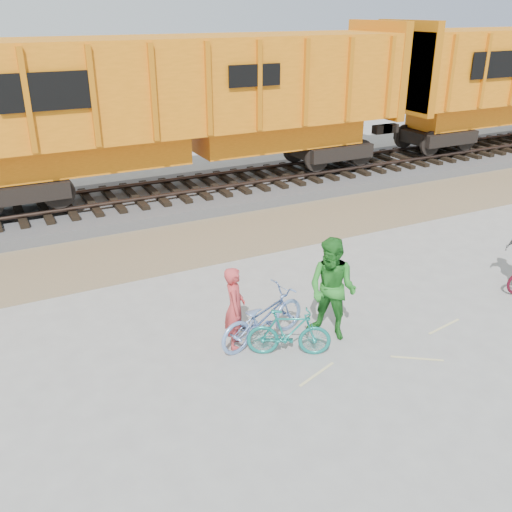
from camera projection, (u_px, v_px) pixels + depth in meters
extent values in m
plane|color=#9E9E99|center=(339.00, 337.00, 10.54)|extent=(120.00, 120.00, 0.00)
cube|color=#8A7556|center=(220.00, 238.00, 15.02)|extent=(120.00, 3.00, 0.02)
cube|color=slate|center=(175.00, 197.00, 17.82)|extent=(120.00, 4.00, 0.30)
cube|color=black|center=(175.00, 190.00, 17.74)|extent=(0.22, 2.60, 0.12)
cube|color=black|center=(347.00, 166.00, 20.44)|extent=(0.22, 2.60, 0.12)
cylinder|color=#382821|center=(182.00, 193.00, 17.10)|extent=(120.00, 0.12, 0.12)
cylinder|color=#382821|center=(167.00, 181.00, 18.28)|extent=(120.00, 0.12, 0.12)
cube|color=black|center=(192.00, 170.00, 17.76)|extent=(11.20, 2.20, 0.80)
cube|color=orange|center=(191.00, 143.00, 17.41)|extent=(11.76, 1.65, 0.90)
cube|color=orange|center=(188.00, 83.00, 16.71)|extent=(14.00, 3.00, 2.60)
cube|color=#BD640B|center=(376.00, 69.00, 19.51)|extent=(0.30, 3.06, 3.10)
cube|color=black|center=(46.00, 92.00, 13.60)|extent=(2.20, 0.04, 0.90)
cube|color=#BD640B|center=(405.00, 67.00, 20.05)|extent=(0.30, 3.06, 3.10)
cube|color=black|center=(496.00, 65.00, 19.82)|extent=(2.20, 0.04, 0.90)
imported|color=#7192D0|center=(263.00, 317.00, 10.22)|extent=(1.98, 1.09, 0.99)
imported|color=#187A71|center=(289.00, 333.00, 9.84)|extent=(1.49, 1.06, 0.88)
imported|color=#BE393B|center=(235.00, 308.00, 9.99)|extent=(0.56, 0.66, 1.53)
imported|color=#247724|center=(332.00, 289.00, 10.21)|extent=(1.10, 1.17, 1.92)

